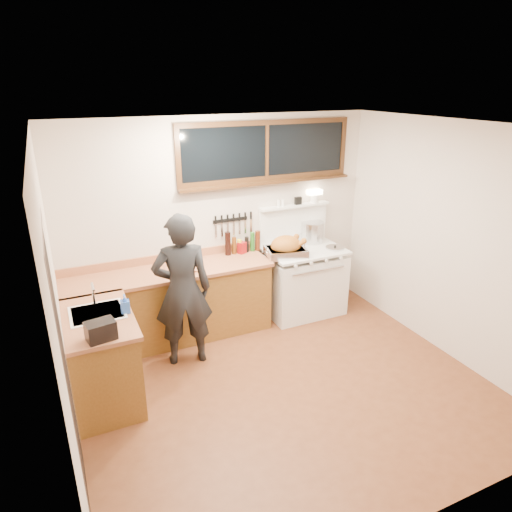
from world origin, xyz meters
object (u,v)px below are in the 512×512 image
vintage_stove (303,279)px  man (183,291)px  cutting_board (181,265)px  roast_turkey (286,248)px

vintage_stove → man: man is taller
cutting_board → roast_turkey: 1.33m
man → roast_turkey: 1.51m
cutting_board → roast_turkey: size_ratio=0.76×
cutting_board → roast_turkey: roast_turkey is taller
cutting_board → roast_turkey: bearing=-5.4°
man → vintage_stove: bearing=15.3°
cutting_board → roast_turkey: (1.32, -0.12, 0.05)m
vintage_stove → roast_turkey: (-0.33, -0.11, 0.54)m
vintage_stove → man: 1.89m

